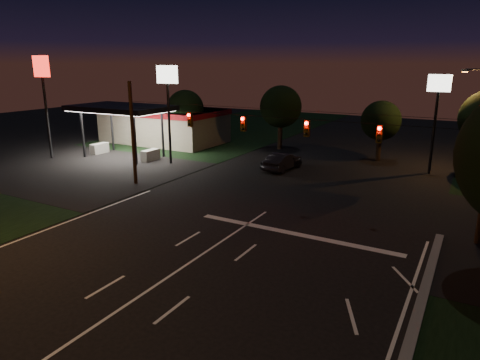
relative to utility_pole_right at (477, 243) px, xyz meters
The scene contains 16 objects.
ground 19.21m from the utility_pole_right, 128.66° to the right, with size 140.00×140.00×0.00m, color black.
cross_street_left 32.02m from the utility_pole_right, behind, with size 20.00×16.00×0.02m, color black.
stop_bar 9.66m from the utility_pole_right, 158.75° to the right, with size 12.00×0.50×0.01m, color silver.
utility_pole_right is the anchor object (origin of this frame).
utility_pole_left 24.00m from the utility_pole_right, behind, with size 0.28×0.28×8.00m, color black.
signal_span 13.20m from the utility_pole_right, behind, with size 24.00×0.40×1.56m.
gas_station 37.27m from the utility_pole_right, 155.56° to the left, with size 14.20×16.10×5.25m.
pole_sign_left_near 27.82m from the utility_pole_right, 164.93° to the left, with size 2.20×0.30×9.10m.
pole_sign_left_far 38.87m from the utility_pole_right, behind, with size 2.00×0.30×10.00m.
pole_sign_right 16.73m from the utility_pole_right, 104.93° to the left, with size 1.80×0.30×8.40m.
street_light_right_far 17.81m from the utility_pole_right, 92.57° to the left, with size 2.20×0.35×9.00m.
tree_far_a 33.84m from the utility_pole_right, 153.24° to the left, with size 4.20×4.20×6.42m.
tree_far_b 28.04m from the utility_pole_right, 136.25° to the left, with size 4.60×4.60×6.98m.
tree_far_c 20.58m from the utility_pole_right, 116.39° to the left, with size 3.80×3.80×5.86m.
car_oncoming_a 18.77m from the utility_pole_right, 147.43° to the left, with size 1.85×4.61×1.57m, color black.
car_oncoming_b 18.66m from the utility_pole_right, 147.42° to the left, with size 1.63×4.68×1.54m, color black.
Camera 1 is at (11.30, -9.55, 9.26)m, focal length 32.00 mm.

